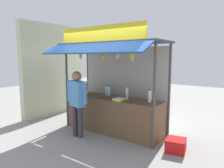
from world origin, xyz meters
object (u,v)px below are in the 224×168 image
Objects in this scene: water_bottle_center at (150,96)px; banana_bunch_leftmost at (81,55)px; water_bottle_back_left at (109,91)px; water_bottle_front_right at (106,90)px; water_bottle_mid_left at (87,89)px; banana_bunch_inner_right at (117,55)px; plastic_crate at (176,145)px; banana_bunch_rightmost at (102,57)px; vendor_person at (77,98)px; magazine_stack_mid_right at (119,100)px; magazine_stack_right at (76,94)px; banana_bunch_inner_left at (132,57)px; water_bottle_left at (127,94)px.

banana_bunch_leftmost is at bearing -162.92° from water_bottle_center.
water_bottle_back_left is 1.08× the size of water_bottle_front_right.
water_bottle_mid_left is 1.69m from banana_bunch_inner_right.
water_bottle_mid_left is at bearing 175.03° from plastic_crate.
water_bottle_back_left is 0.98× the size of banana_bunch_rightmost.
vendor_person reaches higher than water_bottle_front_right.
water_bottle_mid_left is at bearing 152.97° from banana_bunch_rightmost.
water_bottle_back_left reaches higher than water_bottle_front_right.
magazine_stack_mid_right is at bearing -176.82° from plastic_crate.
magazine_stack_right is at bearing -145.69° from water_bottle_front_right.
water_bottle_back_left is 1.00× the size of banana_bunch_inner_left.
magazine_stack_right is at bearing -178.95° from plastic_crate.
vendor_person is (-0.85, -0.51, 0.03)m from magazine_stack_mid_right.
banana_bunch_inner_left is (1.05, -0.62, 0.89)m from water_bottle_back_left.
water_bottle_mid_left is 1.31m from magazine_stack_mid_right.
magazine_stack_right is at bearing 172.60° from banana_bunch_inner_right.
plastic_crate is at bearing -10.88° from water_bottle_left.
magazine_stack_mid_right reaches higher than plastic_crate.
vendor_person is at bearing -164.98° from banana_bunch_inner_left.
banana_bunch_inner_left is (1.16, -0.66, 0.90)m from water_bottle_front_right.
water_bottle_back_left is at bearing 138.17° from banana_bunch_inner_right.
banana_bunch_rightmost is 1.13m from vendor_person.
water_bottle_left is at bearing 129.43° from banana_bunch_inner_left.
vendor_person is 2.40m from plastic_crate.
vendor_person is (-0.86, -0.84, -0.06)m from water_bottle_left.
plastic_crate is (1.68, 0.25, -1.77)m from banana_bunch_rightmost.
magazine_stack_right is 2.86m from plastic_crate.
banana_bunch_rightmost reaches higher than water_bottle_center.
banana_bunch_leftmost is (-1.64, -0.50, 0.92)m from water_bottle_center.
water_bottle_left is 0.91× the size of magazine_stack_right.
banana_bunch_rightmost is (-0.96, -0.50, 0.87)m from water_bottle_center.
water_bottle_center is at bearing 160.28° from plastic_crate.
water_bottle_mid_left is at bearing 60.79° from magazine_stack_right.
banana_bunch_inner_left is 0.98× the size of banana_bunch_rightmost.
water_bottle_left reaches higher than magazine_stack_mid_right.
banana_bunch_inner_left and banana_bunch_rightmost have the same top height.
banana_bunch_inner_left is at bearing 0.03° from banana_bunch_rightmost.
water_bottle_back_left is at bearing 12.67° from water_bottle_mid_left.
water_bottle_left is at bearing -12.24° from water_bottle_front_right.
water_bottle_back_left is at bearing 27.77° from magazine_stack_right.
banana_bunch_leftmost reaches higher than water_bottle_front_right.
plastic_crate is at bearing -11.38° from water_bottle_front_right.
magazine_stack_right is (-0.80, -0.42, -0.12)m from water_bottle_back_left.
banana_bunch_leftmost reaches higher than water_bottle_center.
banana_bunch_inner_right is (0.80, -0.66, 0.93)m from water_bottle_front_right.
water_bottle_front_right is at bearing 34.31° from magazine_stack_right.
magazine_stack_right is (-0.15, -0.28, -0.10)m from water_bottle_mid_left.
plastic_crate is (2.18, 0.58, -0.82)m from vendor_person.
banana_bunch_leftmost reaches higher than magazine_stack_mid_right.
magazine_stack_mid_right is 1.47m from banana_bunch_leftmost.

